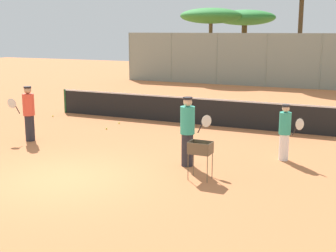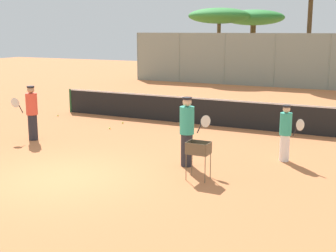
{
  "view_description": "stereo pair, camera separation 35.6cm",
  "coord_description": "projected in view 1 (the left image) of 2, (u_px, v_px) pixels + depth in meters",
  "views": [
    {
      "loc": [
        7.13,
        -9.09,
        3.69
      ],
      "look_at": [
        1.63,
        2.74,
        1.0
      ],
      "focal_mm": 50.0,
      "sensor_mm": 36.0,
      "label": 1
    },
    {
      "loc": [
        7.45,
        -8.93,
        3.69
      ],
      "look_at": [
        1.63,
        2.74,
        1.0
      ],
      "focal_mm": 50.0,
      "sensor_mm": 36.0,
      "label": 2
    }
  ],
  "objects": [
    {
      "name": "tennis_ball_3",
      "position": [
        106.0,
        129.0,
        17.62
      ],
      "size": [
        0.07,
        0.07,
        0.07
      ],
      "primitive_type": "sphere",
      "color": "#D1E54C",
      "rests_on": "ground_plane"
    },
    {
      "name": "tennis_ball_1",
      "position": [
        53.0,
        116.0,
        20.19
      ],
      "size": [
        0.07,
        0.07,
        0.07
      ],
      "primitive_type": "sphere",
      "color": "#D1E54C",
      "rests_on": "ground_plane"
    },
    {
      "name": "back_fence",
      "position": [
        266.0,
        60.0,
        30.49
      ],
      "size": [
        20.57,
        0.08,
        3.48
      ],
      "color": "gray",
      "rests_on": "ground_plane"
    },
    {
      "name": "player_yellow_shirt",
      "position": [
        188.0,
        131.0,
        12.73
      ],
      "size": [
        0.96,
        0.4,
        1.92
      ],
      "rotation": [
        0.0,
        0.0,
        6.19
      ],
      "color": "#26262D",
      "rests_on": "ground_plane"
    },
    {
      "name": "player_white_outfit",
      "position": [
        285.0,
        132.0,
        13.32
      ],
      "size": [
        0.79,
        0.55,
        1.62
      ],
      "rotation": [
        0.0,
        0.0,
        5.74
      ],
      "color": "white",
      "rests_on": "ground_plane"
    },
    {
      "name": "tennis_net",
      "position": [
        186.0,
        110.0,
        18.68
      ],
      "size": [
        11.91,
        0.1,
        1.07
      ],
      "color": "#26592D",
      "rests_on": "ground_plane"
    },
    {
      "name": "ground_plane",
      "position": [
        64.0,
        179.0,
        11.76
      ],
      "size": [
        80.0,
        80.0,
        0.0
      ],
      "primitive_type": "plane",
      "color": "#C67242"
    },
    {
      "name": "tennis_ball_2",
      "position": [
        119.0,
        123.0,
        18.68
      ],
      "size": [
        0.07,
        0.07,
        0.07
      ],
      "primitive_type": "sphere",
      "color": "#D1E54C",
      "rests_on": "ground_plane"
    },
    {
      "name": "tree_3",
      "position": [
        245.0,
        18.0,
        35.37
      ],
      "size": [
        4.64,
        4.64,
        5.17
      ],
      "color": "brown",
      "rests_on": "ground_plane"
    },
    {
      "name": "player_red_cap",
      "position": [
        29.0,
        113.0,
        15.67
      ],
      "size": [
        0.89,
        0.51,
        1.85
      ],
      "rotation": [
        0.0,
        0.0,
        3.56
      ],
      "color": "#26262D",
      "rests_on": "ground_plane"
    },
    {
      "name": "ball_cart",
      "position": [
        201.0,
        151.0,
        11.64
      ],
      "size": [
        0.56,
        0.41,
        0.97
      ],
      "color": "brown",
      "rests_on": "ground_plane"
    },
    {
      "name": "tree_2",
      "position": [
        211.0,
        16.0,
        33.7
      ],
      "size": [
        4.46,
        4.46,
        5.23
      ],
      "color": "brown",
      "rests_on": "ground_plane"
    }
  ]
}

